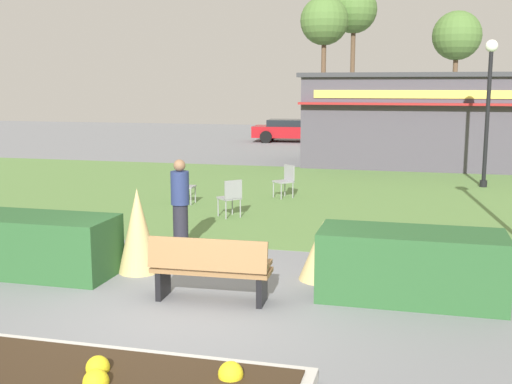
% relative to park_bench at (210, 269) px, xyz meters
% --- Properties ---
extents(ground_plane, '(80.00, 80.00, 0.00)m').
position_rel_park_bench_xyz_m(ground_plane, '(-0.23, -0.45, -0.48)').
color(ground_plane, slate).
extents(lawn_patch, '(36.00, 12.00, 0.01)m').
position_rel_park_bench_xyz_m(lawn_patch, '(-0.23, 9.04, -0.48)').
color(lawn_patch, '#5B8442').
rests_on(lawn_patch, ground_plane).
extents(park_bench, '(1.72, 0.59, 0.95)m').
position_rel_park_bench_xyz_m(park_bench, '(0.00, 0.00, 0.00)').
color(park_bench, olive).
rests_on(park_bench, ground_plane).
extents(hedge_left, '(2.40, 1.10, 0.96)m').
position_rel_park_bench_xyz_m(hedge_left, '(-3.08, 0.61, -0.00)').
color(hedge_left, '#28562B').
rests_on(hedge_left, ground_plane).
extents(hedge_right, '(2.60, 1.10, 0.99)m').
position_rel_park_bench_xyz_m(hedge_right, '(2.73, 0.82, 0.02)').
color(hedge_right, '#28562B').
rests_on(hedge_right, ground_plane).
extents(ornamental_grass_behind_left, '(0.75, 0.75, 0.94)m').
position_rel_park_bench_xyz_m(ornamental_grass_behind_left, '(1.38, 1.45, -0.01)').
color(ornamental_grass_behind_left, tan).
rests_on(ornamental_grass_behind_left, ground_plane).
extents(ornamental_grass_behind_right, '(0.67, 0.67, 1.39)m').
position_rel_park_bench_xyz_m(ornamental_grass_behind_right, '(-1.60, 1.11, 0.22)').
color(ornamental_grass_behind_right, tan).
rests_on(ornamental_grass_behind_right, ground_plane).
extents(lamppost_far, '(0.36, 0.36, 4.34)m').
position_rel_park_bench_xyz_m(lamppost_far, '(4.74, 11.81, 2.24)').
color(lamppost_far, black).
rests_on(lamppost_far, ground_plane).
extents(trash_bin, '(0.52, 0.52, 0.82)m').
position_rel_park_bench_xyz_m(trash_bin, '(-2.99, 0.56, -0.07)').
color(trash_bin, '#2D4233').
rests_on(trash_bin, ground_plane).
extents(food_kiosk, '(9.79, 4.68, 3.47)m').
position_rel_park_bench_xyz_m(food_kiosk, '(3.35, 16.81, 1.27)').
color(food_kiosk, '#47424C').
rests_on(food_kiosk, ground_plane).
extents(cafe_chair_west, '(0.62, 0.62, 0.89)m').
position_rel_park_bench_xyz_m(cafe_chair_west, '(-0.66, 8.55, 0.05)').
color(cafe_chair_west, gray).
rests_on(cafe_chair_west, ground_plane).
extents(cafe_chair_east, '(0.46, 0.46, 0.89)m').
position_rel_park_bench_xyz_m(cafe_chair_east, '(-3.07, 7.00, 0.05)').
color(cafe_chair_east, gray).
rests_on(cafe_chair_east, ground_plane).
extents(cafe_chair_center, '(0.62, 0.62, 0.89)m').
position_rel_park_bench_xyz_m(cafe_chair_center, '(-1.36, 5.63, 0.05)').
color(cafe_chair_center, gray).
rests_on(cafe_chair_center, ground_plane).
extents(person_strolling, '(0.34, 0.34, 1.69)m').
position_rel_park_bench_xyz_m(person_strolling, '(-1.46, 2.67, 0.38)').
color(person_strolling, '#23232D').
rests_on(person_strolling, ground_plane).
extents(parked_car_west_slot, '(4.32, 2.29, 1.20)m').
position_rel_park_bench_xyz_m(parked_car_west_slot, '(-3.83, 25.58, 0.16)').
color(parked_car_west_slot, maroon).
rests_on(parked_car_west_slot, ground_plane).
extents(parked_car_center_slot, '(4.21, 2.08, 1.20)m').
position_rel_park_bench_xyz_m(parked_car_center_slot, '(1.19, 25.58, 0.16)').
color(parked_car_center_slot, black).
rests_on(parked_car_center_slot, ground_plane).
extents(tree_left_bg, '(2.80, 2.80, 7.25)m').
position_rel_park_bench_xyz_m(tree_left_bg, '(4.74, 30.97, 5.31)').
color(tree_left_bg, brown).
rests_on(tree_left_bg, ground_plane).
extents(tree_right_bg, '(2.80, 2.80, 8.92)m').
position_rel_park_bench_xyz_m(tree_right_bg, '(-1.27, 31.68, 6.95)').
color(tree_right_bg, brown).
rests_on(tree_right_bg, ground_plane).
extents(tree_center_bg, '(2.80, 2.80, 8.12)m').
position_rel_park_bench_xyz_m(tree_center_bg, '(-2.74, 29.52, 6.16)').
color(tree_center_bg, brown).
rests_on(tree_center_bg, ground_plane).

